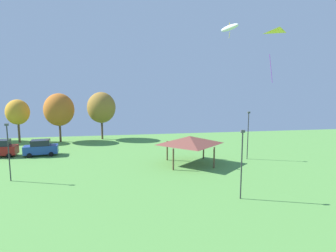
{
  "coord_description": "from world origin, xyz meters",
  "views": [
    {
      "loc": [
        -1.13,
        1.31,
        10.27
      ],
      "look_at": [
        1.3,
        16.24,
        8.06
      ],
      "focal_mm": 32.0,
      "sensor_mm": 36.0,
      "label": 1
    }
  ],
  "objects": [
    {
      "name": "parked_car_second_from_left",
      "position": [
        -12.23,
        44.92,
        1.12
      ],
      "size": [
        4.72,
        2.42,
        2.27
      ],
      "rotation": [
        0.0,
        0.0,
        0.11
      ],
      "color": "#234299",
      "rests_on": "ground"
    },
    {
      "name": "treeline_tree_1",
      "position": [
        -18.29,
        55.39,
        5.24
      ],
      "size": [
        3.9,
        3.9,
        7.41
      ],
      "color": "brown",
      "rests_on": "ground"
    },
    {
      "name": "parked_car_leftmost",
      "position": [
        -17.58,
        45.2,
        1.17
      ],
      "size": [
        4.2,
        2.11,
        2.39
      ],
      "rotation": [
        0.0,
        0.0,
        0.01
      ],
      "color": "maroon",
      "rests_on": "ground"
    },
    {
      "name": "kite_flying_4",
      "position": [
        13.56,
        31.06,
        14.07
      ],
      "size": [
        3.39,
        3.53,
        4.07
      ],
      "color": "yellow"
    },
    {
      "name": "light_post_2",
      "position": [
        -12.61,
        33.85,
        3.45
      ],
      "size": [
        0.36,
        0.2,
        6.1
      ],
      "color": "#2D2D33",
      "rests_on": "ground"
    },
    {
      "name": "park_pavilion",
      "position": [
        7.47,
        37.32,
        3.08
      ],
      "size": [
        6.46,
        5.93,
        3.6
      ],
      "color": "brown",
      "rests_on": "ground"
    },
    {
      "name": "light_post_0",
      "position": [
        9.32,
        25.39,
        3.5
      ],
      "size": [
        0.36,
        0.2,
        6.21
      ],
      "color": "#2D2D33",
      "rests_on": "ground"
    },
    {
      "name": "treeline_tree_2",
      "position": [
        -11.46,
        55.03,
        5.6
      ],
      "size": [
        5.12,
        5.12,
        8.43
      ],
      "color": "brown",
      "rests_on": "ground"
    },
    {
      "name": "treeline_tree_3",
      "position": [
        -4.37,
        56.28,
        5.77
      ],
      "size": [
        5.05,
        5.05,
        8.56
      ],
      "color": "brown",
      "rests_on": "ground"
    },
    {
      "name": "light_post_1",
      "position": [
        15.73,
        38.46,
        3.62
      ],
      "size": [
        0.36,
        0.2,
        6.44
      ],
      "color": "#2D2D33",
      "rests_on": "ground"
    },
    {
      "name": "kite_flying_0",
      "position": [
        13.3,
        39.95,
        17.33
      ],
      "size": [
        1.94,
        3.09,
        1.95
      ],
      "color": "white"
    }
  ]
}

